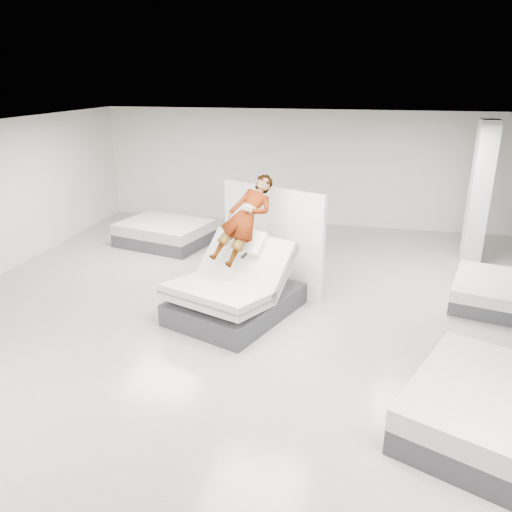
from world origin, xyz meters
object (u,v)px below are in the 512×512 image
object	(u,v)px
hero_bed	(235,293)
divider_panel	(272,240)
person	(245,236)
flat_bed_right_far	(492,292)
flat_bed_right_near	(487,410)
remote	(244,255)
flat_bed_left_far	(164,233)
column	(479,195)

from	to	relation	value
hero_bed	divider_panel	size ratio (longest dim) A/B	1.17
hero_bed	person	bearing A→B (deg)	69.09
hero_bed	flat_bed_right_far	world-z (taller)	hero_bed
flat_bed_right_near	person	bearing A→B (deg)	143.45
remote	flat_bed_right_near	bearing A→B (deg)	-11.86
divider_panel	flat_bed_left_far	size ratio (longest dim) A/B	0.94
person	flat_bed_right_far	bearing A→B (deg)	35.63
person	flat_bed_left_far	bearing A→B (deg)	153.47
column	divider_panel	bearing A→B (deg)	-149.67
flat_bed_right_near	flat_bed_right_far	bearing A→B (deg)	77.80
divider_panel	remote	bearing A→B (deg)	-75.09
hero_bed	column	world-z (taller)	column
hero_bed	column	size ratio (longest dim) A/B	0.84
flat_bed_right_near	column	world-z (taller)	column
person	column	xyz separation A→B (m)	(4.44, 3.37, 0.20)
hero_bed	divider_panel	distance (m)	1.47
person	remote	distance (m)	0.47
divider_panel	flat_bed_right_near	xyz separation A→B (m)	(3.32, -3.63, -0.74)
flat_bed_right_far	column	size ratio (longest dim) A/B	0.64
hero_bed	flat_bed_right_far	size ratio (longest dim) A/B	1.32
person	flat_bed_left_far	size ratio (longest dim) A/B	0.73
divider_panel	flat_bed_right_far	size ratio (longest dim) A/B	1.12
flat_bed_right_near	column	distance (m)	6.25
remote	flat_bed_right_far	bearing A→B (deg)	40.72
person	flat_bed_right_near	world-z (taller)	person
flat_bed_right_far	hero_bed	bearing A→B (deg)	-161.99
flat_bed_right_near	flat_bed_left_far	bearing A→B (deg)	138.15
divider_panel	flat_bed_left_far	bearing A→B (deg)	169.62
person	flat_bed_right_near	bearing A→B (deg)	-15.64
flat_bed_right_far	person	bearing A→B (deg)	-165.28
hero_bed	flat_bed_right_far	bearing A→B (deg)	18.01
remote	flat_bed_right_near	xyz separation A→B (m)	(3.54, -2.28, -0.87)
remote	column	bearing A→B (deg)	61.81
remote	flat_bed_right_far	world-z (taller)	remote
column	flat_bed_right_far	bearing A→B (deg)	-89.69
hero_bed	person	size ratio (longest dim) A/B	1.51
flat_bed_left_far	remote	bearing A→B (deg)	-50.10
divider_panel	column	bearing A→B (deg)	54.49
divider_panel	flat_bed_right_far	world-z (taller)	divider_panel
remote	divider_panel	xyz separation A→B (m)	(0.22, 1.36, -0.14)
flat_bed_left_far	divider_panel	bearing A→B (deg)	-34.55
flat_bed_right_far	flat_bed_left_far	size ratio (longest dim) A/B	0.84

